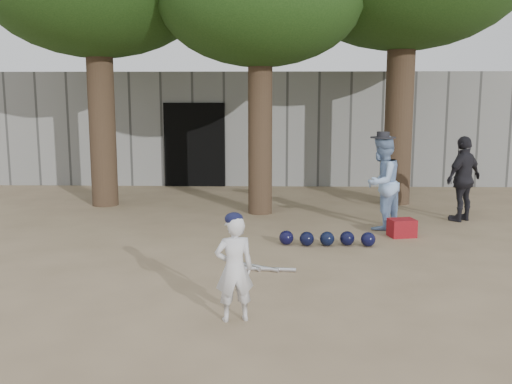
{
  "coord_description": "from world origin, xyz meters",
  "views": [
    {
      "loc": [
        0.81,
        -7.18,
        2.28
      ],
      "look_at": [
        0.6,
        1.0,
        0.95
      ],
      "focal_mm": 40.0,
      "sensor_mm": 36.0,
      "label": 1
    }
  ],
  "objects_px": {
    "spectator_dark": "(464,179)",
    "spectator_blue": "(381,183)",
    "boy_player": "(234,269)",
    "red_bag": "(402,228)"
  },
  "relations": [
    {
      "from": "boy_player",
      "to": "red_bag",
      "type": "height_order",
      "value": "boy_player"
    },
    {
      "from": "boy_player",
      "to": "spectator_blue",
      "type": "relative_size",
      "value": 0.67
    },
    {
      "from": "red_bag",
      "to": "boy_player",
      "type": "bearing_deg",
      "value": -124.54
    },
    {
      "from": "spectator_blue",
      "to": "spectator_dark",
      "type": "relative_size",
      "value": 1.03
    },
    {
      "from": "spectator_blue",
      "to": "spectator_dark",
      "type": "distance_m",
      "value": 1.82
    },
    {
      "from": "boy_player",
      "to": "red_bag",
      "type": "distance_m",
      "value": 4.57
    },
    {
      "from": "spectator_blue",
      "to": "red_bag",
      "type": "distance_m",
      "value": 0.94
    },
    {
      "from": "spectator_dark",
      "to": "red_bag",
      "type": "distance_m",
      "value": 2.05
    },
    {
      "from": "spectator_dark",
      "to": "spectator_blue",
      "type": "bearing_deg",
      "value": -14.88
    },
    {
      "from": "spectator_dark",
      "to": "red_bag",
      "type": "relative_size",
      "value": 3.83
    }
  ]
}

